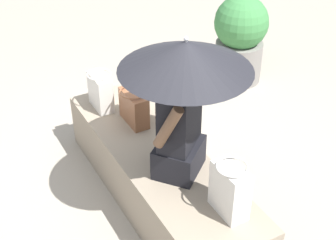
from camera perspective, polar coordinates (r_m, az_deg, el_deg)
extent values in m
plane|color=#9E9384|center=(3.81, -1.13, -9.32)|extent=(14.00, 14.00, 0.00)
cube|color=gray|center=(3.66, -1.17, -6.72)|extent=(2.09, 0.60, 0.46)
cube|color=black|center=(3.30, 1.30, -4.37)|extent=(0.43, 0.44, 0.22)
cube|color=black|center=(3.09, 1.38, 0.73)|extent=(0.36, 0.37, 0.48)
sphere|color=brown|center=(2.92, 1.47, 6.33)|extent=(0.20, 0.20, 0.20)
cylinder|color=brown|center=(2.93, 0.01, -0.86)|extent=(0.20, 0.18, 0.32)
cylinder|color=brown|center=(3.24, 2.62, 2.88)|extent=(0.20, 0.18, 0.32)
cylinder|color=#B7B7BC|center=(3.10, 1.96, 1.21)|extent=(0.02, 0.02, 0.96)
cone|color=black|center=(2.91, 2.11, 7.57)|extent=(0.84, 0.84, 0.19)
sphere|color=#B7B7BC|center=(2.87, 2.15, 9.53)|extent=(0.03, 0.03, 0.03)
cube|color=silver|center=(3.98, -7.93, 3.30)|extent=(0.27, 0.12, 0.30)
torus|color=silver|center=(3.90, -8.12, 5.36)|extent=(0.20, 0.20, 0.01)
cube|color=brown|center=(3.78, -4.01, 1.44)|extent=(0.30, 0.13, 0.26)
torus|color=brown|center=(3.70, -4.10, 3.34)|extent=(0.22, 0.22, 0.01)
cube|color=silver|center=(2.98, 7.28, -8.22)|extent=(0.26, 0.14, 0.34)
torus|color=silver|center=(2.86, 7.55, -5.47)|extent=(0.19, 0.19, 0.01)
cylinder|color=gray|center=(5.34, 8.23, 6.88)|extent=(0.50, 0.50, 0.43)
sphere|color=#3D7F42|center=(5.15, 8.63, 11.27)|extent=(0.57, 0.57, 0.57)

